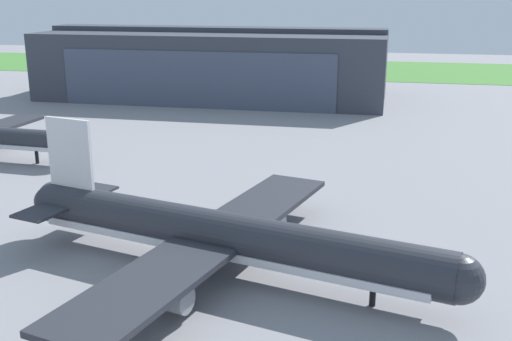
# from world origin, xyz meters

# --- Properties ---
(ground_plane) EXTENTS (440.00, 440.00, 0.00)m
(ground_plane) POSITION_xyz_m (0.00, 0.00, 0.00)
(ground_plane) COLOR gray
(grass_field_strip) EXTENTS (440.00, 56.00, 0.08)m
(grass_field_strip) POSITION_xyz_m (0.00, 156.90, 0.04)
(grass_field_strip) COLOR #478236
(grass_field_strip) RESTS_ON ground_plane
(maintenance_hangar) EXTENTS (85.23, 34.89, 17.52)m
(maintenance_hangar) POSITION_xyz_m (-23.21, 93.48, 8.31)
(maintenance_hangar) COLOR #383D47
(maintenance_hangar) RESTS_ON ground_plane
(airliner_near_left) EXTENTS (46.14, 42.80, 13.67)m
(airliner_near_left) POSITION_xyz_m (5.78, -6.97, 3.86)
(airliner_near_left) COLOR #282B33
(airliner_near_left) RESTS_ON ground_plane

